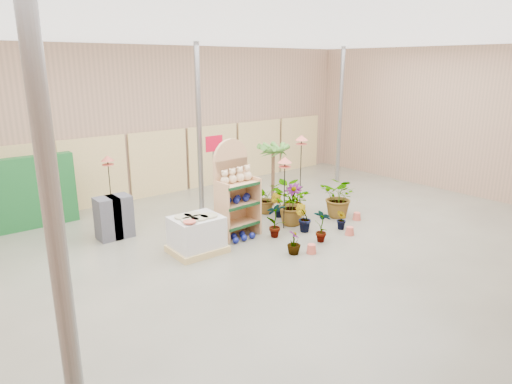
# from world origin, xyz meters

# --- Properties ---
(room) EXTENTS (15.20, 12.10, 4.70)m
(room) POSITION_xyz_m (0.00, 0.91, 2.21)
(room) COLOR #656456
(room) RESTS_ON ground
(display_shelf) EXTENTS (0.99, 0.65, 2.31)m
(display_shelf) POSITION_xyz_m (-0.23, 1.68, 1.05)
(display_shelf) COLOR tan
(display_shelf) RESTS_ON ground
(teddy_bears) EXTENTS (0.85, 0.23, 0.36)m
(teddy_bears) POSITION_xyz_m (-0.20, 1.58, 1.46)
(teddy_bears) COLOR beige
(teddy_bears) RESTS_ON display_shelf
(gazing_balls_shelf) EXTENTS (0.85, 0.29, 0.16)m
(gazing_balls_shelf) POSITION_xyz_m (-0.23, 1.55, 0.90)
(gazing_balls_shelf) COLOR navy
(gazing_balls_shelf) RESTS_ON display_shelf
(gazing_balls_floor) EXTENTS (0.63, 0.39, 0.15)m
(gazing_balls_floor) POSITION_xyz_m (-0.32, 1.26, 0.07)
(gazing_balls_floor) COLOR navy
(gazing_balls_floor) RESTS_ON ground
(pallet_stack) EXTENTS (1.15, 0.96, 0.84)m
(pallet_stack) POSITION_xyz_m (-1.50, 1.31, 0.40)
(pallet_stack) COLOR tan
(pallet_stack) RESTS_ON ground
(charcoal_planters) EXTENTS (0.80, 0.50, 1.00)m
(charcoal_planters) POSITION_xyz_m (-2.55, 3.26, 0.50)
(charcoal_planters) COLOR #38383F
(charcoal_planters) RESTS_ON ground
(trellis_stock) EXTENTS (2.00, 0.30, 1.80)m
(trellis_stock) POSITION_xyz_m (-3.80, 5.20, 0.90)
(trellis_stock) COLOR #185E26
(trellis_stock) RESTS_ON ground
(offer_sign) EXTENTS (0.50, 0.08, 2.20)m
(offer_sign) POSITION_xyz_m (0.10, 2.98, 1.57)
(offer_sign) COLOR gray
(offer_sign) RESTS_ON ground
(bird_table_front) EXTENTS (0.34, 0.34, 1.81)m
(bird_table_front) POSITION_xyz_m (0.97, 1.23, 1.68)
(bird_table_front) COLOR black
(bird_table_front) RESTS_ON ground
(bird_table_right) EXTENTS (0.34, 0.34, 2.14)m
(bird_table_right) POSITION_xyz_m (2.19, 1.93, 1.99)
(bird_table_right) COLOR black
(bird_table_right) RESTS_ON ground
(bird_table_back) EXTENTS (0.34, 0.34, 1.70)m
(bird_table_back) POSITION_xyz_m (-2.08, 4.63, 1.57)
(bird_table_back) COLOR black
(bird_table_back) RESTS_ON ground
(palm) EXTENTS (0.70, 0.70, 1.91)m
(palm) POSITION_xyz_m (2.01, 2.86, 1.64)
(palm) COLOR brown
(palm) RESTS_ON ground
(potted_plant_0) EXTENTS (0.52, 0.43, 0.86)m
(potted_plant_0) POSITION_xyz_m (0.42, 0.92, 0.43)
(potted_plant_0) COLOR #447E2D
(potted_plant_0) RESTS_ON ground
(potted_plant_1) EXTENTS (0.49, 0.49, 0.70)m
(potted_plant_1) POSITION_xyz_m (1.18, 0.77, 0.35)
(potted_plant_1) COLOR #447E2D
(potted_plant_1) RESTS_ON ground
(potted_plant_2) EXTENTS (1.23, 1.28, 1.09)m
(potted_plant_2) POSITION_xyz_m (1.28, 1.36, 0.55)
(potted_plant_2) COLOR #447E2D
(potted_plant_2) RESTS_ON ground
(potted_plant_3) EXTENTS (0.67, 0.67, 0.89)m
(potted_plant_3) POSITION_xyz_m (1.79, 1.79, 0.45)
(potted_plant_3) COLOR #447E2D
(potted_plant_3) RESTS_ON ground
(potted_plant_4) EXTENTS (0.43, 0.33, 0.75)m
(potted_plant_4) POSITION_xyz_m (2.23, 2.06, 0.38)
(potted_plant_4) COLOR #447E2D
(potted_plant_4) RESTS_ON ground
(potted_plant_5) EXTENTS (0.43, 0.45, 0.65)m
(potted_plant_5) POSITION_xyz_m (1.44, 1.99, 0.32)
(potted_plant_5) COLOR #447E2D
(potted_plant_5) RESTS_ON ground
(potted_plant_6) EXTENTS (0.77, 0.67, 0.84)m
(potted_plant_6) POSITION_xyz_m (1.42, 2.48, 0.42)
(potted_plant_6) COLOR #447E2D
(potted_plant_6) RESTS_ON ground
(potted_plant_7) EXTENTS (0.40, 0.40, 0.53)m
(potted_plant_7) POSITION_xyz_m (0.07, -0.09, 0.26)
(potted_plant_7) COLOR #447E2D
(potted_plant_7) RESTS_ON ground
(potted_plant_8) EXTENTS (0.38, 0.48, 0.80)m
(potted_plant_8) POSITION_xyz_m (1.05, 0.02, 0.40)
(potted_plant_8) COLOR #447E2D
(potted_plant_8) RESTS_ON ground
(potted_plant_9) EXTENTS (0.33, 0.35, 0.51)m
(potted_plant_9) POSITION_xyz_m (2.03, 0.27, 0.26)
(potted_plant_9) COLOR #447E2D
(potted_plant_9) RESTS_ON ground
(potted_plant_10) EXTENTS (1.09, 1.19, 1.12)m
(potted_plant_10) POSITION_xyz_m (2.72, 0.95, 0.56)
(potted_plant_10) COLOR #447E2D
(potted_plant_10) RESTS_ON ground
(potted_plant_11) EXTENTS (0.45, 0.45, 0.68)m
(potted_plant_11) POSITION_xyz_m (1.06, 2.76, 0.34)
(potted_plant_11) COLOR #447E2D
(potted_plant_11) RESTS_ON ground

